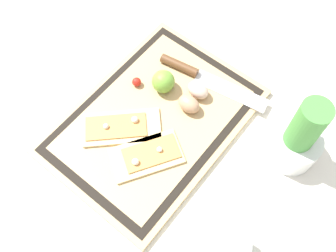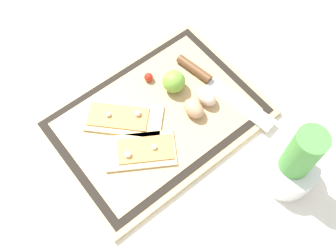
{
  "view_description": "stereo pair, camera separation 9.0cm",
  "coord_description": "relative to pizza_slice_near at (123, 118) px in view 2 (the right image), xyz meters",
  "views": [
    {
      "loc": [
        0.32,
        0.3,
        0.84
      ],
      "look_at": [
        0.0,
        0.04,
        0.04
      ],
      "focal_mm": 42.0,
      "sensor_mm": 36.0,
      "label": 1
    },
    {
      "loc": [
        0.26,
        0.36,
        0.84
      ],
      "look_at": [
        0.0,
        0.04,
        0.04
      ],
      "focal_mm": 42.0,
      "sensor_mm": 36.0,
      "label": 2
    }
  ],
  "objects": [
    {
      "name": "ground_plane",
      "position": [
        -0.07,
        0.04,
        -0.02
      ],
      "size": [
        6.0,
        6.0,
        0.0
      ],
      "primitive_type": "plane",
      "color": "silver"
    },
    {
      "name": "cutting_board",
      "position": [
        -0.07,
        0.04,
        -0.01
      ],
      "size": [
        0.49,
        0.35,
        0.02
      ],
      "color": "tan",
      "rests_on": "ground_plane"
    },
    {
      "name": "pizza_slice_near",
      "position": [
        0.0,
        0.0,
        0.0
      ],
      "size": [
        0.19,
        0.19,
        0.02
      ],
      "color": "#DBBC7F",
      "rests_on": "cutting_board"
    },
    {
      "name": "pizza_slice_far",
      "position": [
        0.02,
        0.09,
        0.0
      ],
      "size": [
        0.18,
        0.16,
        0.02
      ],
      "color": "#DBBC7F",
      "rests_on": "cutting_board"
    },
    {
      "name": "knife",
      "position": [
        -0.23,
        0.05,
        0.0
      ],
      "size": [
        0.08,
        0.29,
        0.02
      ],
      "color": "silver",
      "rests_on": "cutting_board"
    },
    {
      "name": "egg_brown",
      "position": [
        -0.14,
        0.09,
        0.01
      ],
      "size": [
        0.04,
        0.06,
        0.04
      ],
      "primitive_type": "ellipsoid",
      "color": "tan",
      "rests_on": "cutting_board"
    },
    {
      "name": "egg_pink",
      "position": [
        -0.19,
        0.08,
        0.01
      ],
      "size": [
        0.04,
        0.06,
        0.04
      ],
      "primitive_type": "ellipsoid",
      "color": "beige",
      "rests_on": "cutting_board"
    },
    {
      "name": "lime",
      "position": [
        -0.15,
        0.01,
        0.02
      ],
      "size": [
        0.06,
        0.06,
        0.06
      ],
      "primitive_type": "sphere",
      "color": "#70A838",
      "rests_on": "cutting_board"
    },
    {
      "name": "cherry_tomato_red",
      "position": [
        -0.11,
        -0.05,
        0.01
      ],
      "size": [
        0.02,
        0.02,
        0.02
      ],
      "primitive_type": "sphere",
      "color": "red",
      "rests_on": "cutting_board"
    },
    {
      "name": "herb_pot",
      "position": [
        -0.2,
        0.34,
        0.05
      ],
      "size": [
        0.12,
        0.12,
        0.2
      ],
      "color": "white",
      "rests_on": "ground_plane"
    }
  ]
}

